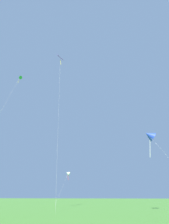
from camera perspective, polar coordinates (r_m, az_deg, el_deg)
name	(u,v)px	position (r m, az deg, el deg)	size (l,w,h in m)	color
kite_green_small	(20,78)	(48.24, -18.52, 9.57)	(2.53, 9.82, 27.82)	green
kite_purple_streamer	(60,63)	(40.07, -7.14, 14.11)	(3.47, 6.74, 28.36)	purple
kite_blue_delta	(149,135)	(32.14, 18.53, -6.52)	(4.75, 11.39, 11.55)	blue
kite_white_distant	(68,173)	(43.46, -4.91, -17.49)	(1.16, 7.87, 6.88)	white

